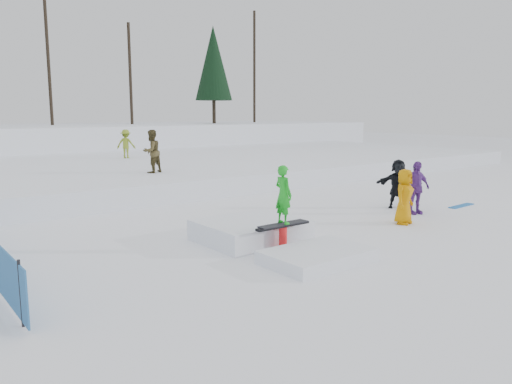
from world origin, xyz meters
TOP-DOWN VIEW (x-y plane):
  - ground at (0.00, 0.00)m, footprint 120.00×120.00m
  - snow_berm at (0.00, 30.00)m, footprint 60.00×14.00m
  - snow_midrise at (0.00, 16.00)m, footprint 50.00×18.00m
  - treeline at (6.18, 28.28)m, footprint 40.24×4.22m
  - walker_olive at (1.33, 10.34)m, footprint 1.06×0.94m
  - walker_ygreen at (3.31, 17.60)m, footprint 1.19×1.12m
  - spectator_purple at (6.08, 0.53)m, footprint 1.12×0.74m
  - spectator_yellow at (4.50, -0.17)m, footprint 0.93×0.72m
  - spectator_dark at (6.49, 1.53)m, footprint 1.57×1.40m
  - loose_board_teal at (8.61, 0.30)m, footprint 1.41×0.35m
  - jib_rail_feature at (-0.37, 0.37)m, footprint 2.60×4.40m

SIDE VIEW (x-z plane):
  - ground at x=0.00m, z-range 0.00..0.00m
  - loose_board_teal at x=8.61m, z-range 0.00..0.03m
  - jib_rail_feature at x=-0.37m, z-range -0.75..1.36m
  - snow_midrise at x=0.00m, z-range 0.00..0.80m
  - spectator_yellow at x=4.50m, z-range 0.00..1.68m
  - spectator_dark at x=6.49m, z-range 0.00..1.73m
  - spectator_purple at x=6.08m, z-range 0.00..1.77m
  - snow_berm at x=0.00m, z-range 0.00..2.40m
  - walker_ygreen at x=3.31m, z-range 0.80..2.41m
  - walker_olive at x=1.33m, z-range 0.80..2.64m
  - treeline at x=6.18m, z-range 2.20..12.70m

